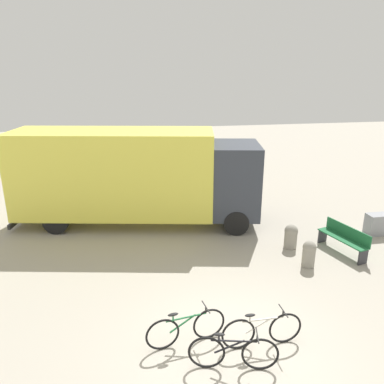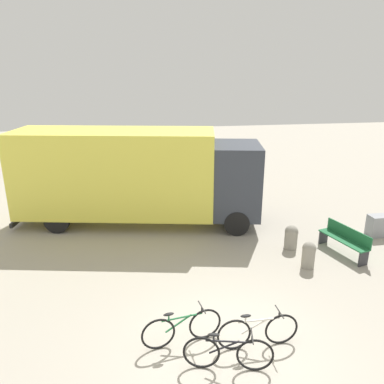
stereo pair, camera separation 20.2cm
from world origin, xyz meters
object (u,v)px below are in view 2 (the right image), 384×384
at_px(utility_box, 378,226).
at_px(bicycle_far, 258,331).
at_px(bollard_far_bench, 291,236).
at_px(park_bench, 345,239).
at_px(delivery_truck, 135,174).
at_px(bicycle_middle, 228,353).
at_px(bicycle_near, 182,328).
at_px(bollard_near_bench, 309,254).

bearing_deg(utility_box, bicycle_far, -142.26).
relative_size(bollard_far_bench, utility_box, 1.07).
relative_size(park_bench, bollard_far_bench, 2.27).
xyz_separation_m(delivery_truck, utility_box, (8.06, -2.48, -1.50)).
height_order(park_bench, bicycle_middle, park_bench).
distance_m(delivery_truck, bicycle_near, 6.83).
xyz_separation_m(bicycle_near, bollard_near_bench, (3.98, 2.52, 0.04)).
bearing_deg(bollard_near_bench, bicycle_far, -130.89).
height_order(delivery_truck, bicycle_middle, delivery_truck).
bearing_deg(bicycle_near, bollard_far_bench, 34.03).
xyz_separation_m(bollard_near_bench, bollard_far_bench, (-0.01, 1.20, -0.01)).
xyz_separation_m(bicycle_near, bicycle_far, (1.51, -0.34, 0.00)).
distance_m(bicycle_middle, bollard_far_bench, 5.58).
bearing_deg(bicycle_middle, bollard_far_bench, 67.78).
bearing_deg(utility_box, delivery_truck, 162.93).
bearing_deg(bollard_near_bench, delivery_truck, 139.23).
relative_size(park_bench, bicycle_far, 1.03).
distance_m(bicycle_near, bicycle_far, 1.54).
xyz_separation_m(delivery_truck, bicycle_middle, (1.52, -7.46, -1.49)).
height_order(bicycle_far, utility_box, bicycle_far).
xyz_separation_m(bicycle_near, bicycle_middle, (0.75, -0.84, 0.00)).
height_order(bicycle_near, utility_box, bicycle_near).
distance_m(delivery_truck, utility_box, 8.57).
relative_size(bollard_near_bench, bollard_far_bench, 1.01).
xyz_separation_m(bicycle_far, utility_box, (5.79, 4.48, -0.01)).
distance_m(delivery_truck, bollard_near_bench, 6.44).
height_order(delivery_truck, bollard_far_bench, delivery_truck).
relative_size(bicycle_near, utility_box, 2.32).
bearing_deg(bicycle_near, bicycle_middle, -57.09).
bearing_deg(bollard_near_bench, bicycle_middle, -133.88).
relative_size(park_bench, utility_box, 2.42).
distance_m(park_bench, bollard_near_bench, 1.60).
height_order(delivery_truck, bollard_near_bench, delivery_truck).
distance_m(bicycle_near, utility_box, 8.39).
distance_m(bicycle_middle, utility_box, 8.22).
relative_size(bicycle_near, bicycle_middle, 1.01).
xyz_separation_m(bicycle_near, bollard_far_bench, (3.98, 3.72, 0.04)).
bearing_deg(bollard_far_bench, bollard_near_bench, -89.74).
relative_size(bicycle_far, bollard_far_bench, 2.19).
bearing_deg(bollard_far_bench, park_bench, -21.53).
height_order(park_bench, utility_box, park_bench).
bearing_deg(utility_box, bicycle_near, -150.42).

